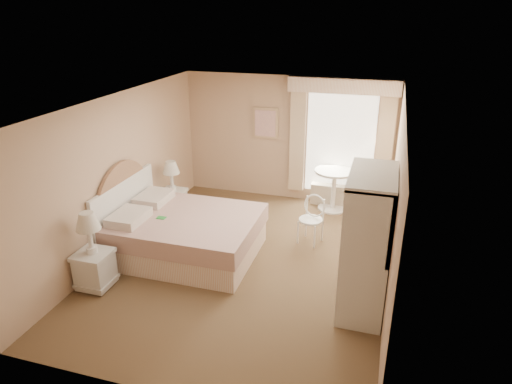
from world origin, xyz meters
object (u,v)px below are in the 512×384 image
(bed, at_px, (179,232))
(cafe_chair, at_px, (312,215))
(nightstand_far, at_px, (173,196))
(armoire, at_px, (366,254))
(nightstand_near, at_px, (93,260))
(round_table, at_px, (334,183))

(bed, bearing_deg, cafe_chair, 27.30)
(nightstand_far, height_order, armoire, armoire)
(cafe_chair, distance_m, armoire, 1.89)
(nightstand_far, height_order, cafe_chair, nightstand_far)
(nightstand_near, bearing_deg, round_table, 51.85)
(nightstand_near, bearing_deg, nightstand_far, 90.00)
(bed, height_order, round_table, bed)
(nightstand_far, xyz_separation_m, round_table, (2.86, 1.16, 0.14))
(bed, distance_m, armoire, 3.01)
(bed, distance_m, cafe_chair, 2.21)
(nightstand_far, distance_m, armoire, 4.11)
(cafe_chair, bearing_deg, nightstand_near, -124.85)
(nightstand_far, relative_size, round_table, 1.32)
(nightstand_near, xyz_separation_m, round_table, (2.86, 3.64, 0.11))
(nightstand_near, relative_size, armoire, 0.61)
(round_table, bearing_deg, armoire, -75.28)
(bed, xyz_separation_m, round_table, (2.13, 2.43, 0.17))
(nightstand_near, distance_m, round_table, 4.63)
(nightstand_near, height_order, nightstand_far, nightstand_near)
(round_table, height_order, cafe_chair, cafe_chair)
(round_table, xyz_separation_m, armoire, (0.79, -3.01, 0.24))
(armoire, bearing_deg, round_table, 104.72)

